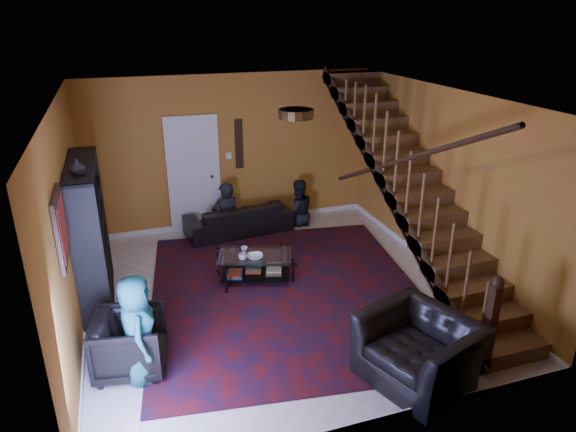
% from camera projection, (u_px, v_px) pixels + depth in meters
% --- Properties ---
extents(floor, '(5.50, 5.50, 0.00)m').
position_uv_depth(floor, '(277.00, 293.00, 7.42)').
color(floor, beige).
rests_on(floor, ground).
extents(room, '(5.50, 5.50, 5.50)m').
position_uv_depth(room, '(172.00, 263.00, 8.18)').
color(room, '#B56228').
rests_on(room, ground).
extents(staircase, '(0.95, 5.02, 3.18)m').
position_uv_depth(staircase, '(414.00, 187.00, 7.52)').
color(staircase, brown).
rests_on(staircase, floor).
extents(bookshelf, '(0.35, 1.80, 2.00)m').
position_uv_depth(bookshelf, '(92.00, 238.00, 6.88)').
color(bookshelf, black).
rests_on(bookshelf, floor).
extents(door, '(0.82, 0.05, 2.05)m').
position_uv_depth(door, '(194.00, 176.00, 9.23)').
color(door, silver).
rests_on(door, floor).
extents(framed_picture, '(0.04, 0.74, 0.74)m').
position_uv_depth(framed_picture, '(61.00, 228.00, 5.22)').
color(framed_picture, maroon).
rests_on(framed_picture, room).
extents(wall_hanging, '(0.14, 0.03, 0.90)m').
position_uv_depth(wall_hanging, '(239.00, 144.00, 9.29)').
color(wall_hanging, black).
rests_on(wall_hanging, room).
extents(ceiling_fixture, '(0.40, 0.40, 0.10)m').
position_uv_depth(ceiling_fixture, '(296.00, 114.00, 5.70)').
color(ceiling_fixture, '#3F2814').
rests_on(ceiling_fixture, room).
extents(rug, '(4.35, 4.82, 0.02)m').
position_uv_depth(rug, '(287.00, 292.00, 7.42)').
color(rug, '#440C0D').
rests_on(rug, floor).
extents(sofa, '(1.98, 0.97, 0.56)m').
position_uv_depth(sofa, '(239.00, 218.00, 9.34)').
color(sofa, black).
rests_on(sofa, floor).
extents(armchair_left, '(0.89, 0.88, 0.70)m').
position_uv_depth(armchair_left, '(130.00, 343.00, 5.73)').
color(armchair_left, black).
rests_on(armchair_left, floor).
extents(armchair_right, '(1.34, 1.43, 0.75)m').
position_uv_depth(armchair_right, '(418.00, 350.00, 5.58)').
color(armchair_right, black).
rests_on(armchair_right, floor).
extents(person_adult_a, '(0.56, 0.40, 1.43)m').
position_uv_depth(person_adult_a, '(226.00, 220.00, 9.33)').
color(person_adult_a, black).
rests_on(person_adult_a, sofa).
extents(person_adult_b, '(0.66, 0.52, 1.33)m').
position_uv_depth(person_adult_b, '(298.00, 213.00, 9.75)').
color(person_adult_b, black).
rests_on(person_adult_b, sofa).
extents(person_child, '(0.40, 0.62, 1.26)m').
position_uv_depth(person_child, '(138.00, 330.00, 5.48)').
color(person_child, '#19565F').
rests_on(person_child, armchair_left).
extents(coffee_table, '(1.22, 0.94, 0.41)m').
position_uv_depth(coffee_table, '(255.00, 266.00, 7.72)').
color(coffee_table, black).
rests_on(coffee_table, floor).
extents(cup_a, '(0.15, 0.15, 0.09)m').
position_uv_depth(cup_a, '(243.00, 257.00, 7.50)').
color(cup_a, '#999999').
rests_on(cup_a, coffee_table).
extents(cup_b, '(0.11, 0.11, 0.09)m').
position_uv_depth(cup_b, '(244.00, 250.00, 7.71)').
color(cup_b, '#999999').
rests_on(cup_b, coffee_table).
extents(bowl, '(0.27, 0.27, 0.06)m').
position_uv_depth(bowl, '(255.00, 257.00, 7.54)').
color(bowl, '#999999').
rests_on(bowl, coffee_table).
extents(vase, '(0.18, 0.18, 0.19)m').
position_uv_depth(vase, '(77.00, 167.00, 6.02)').
color(vase, '#999999').
rests_on(vase, bookshelf).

